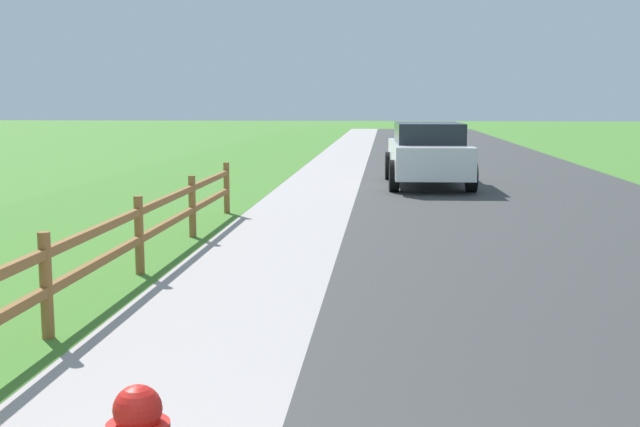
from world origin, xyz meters
name	(u,v)px	position (x,y,z in m)	size (l,w,h in m)	color
ground_plane	(366,165)	(0.00, 25.00, 0.00)	(120.00, 120.00, 0.00)	#467F2E
road_asphalt	(468,161)	(3.50, 27.00, 0.00)	(7.00, 66.00, 0.01)	#3B3B3B
curb_concrete	(284,160)	(-3.00, 27.00, 0.00)	(6.00, 66.00, 0.01)	#AAA09E
grass_verge	(242,160)	(-4.50, 27.00, 0.01)	(5.00, 66.00, 0.00)	#467F2E
rail_fence	(100,249)	(-2.31, 6.58, 0.56)	(0.11, 13.49, 0.96)	brown
parked_suv_white	(428,153)	(1.68, 18.71, 0.81)	(2.12, 4.82, 1.56)	white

